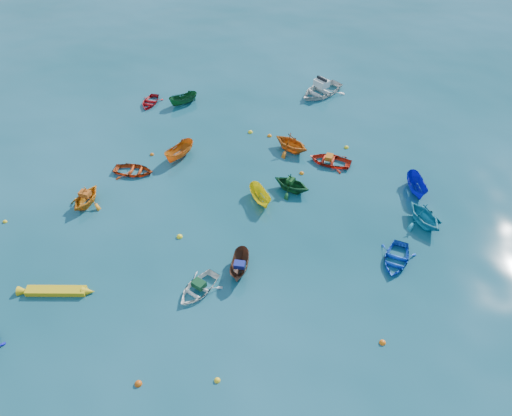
# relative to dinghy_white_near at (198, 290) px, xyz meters

# --- Properties ---
(ground) EXTENTS (160.00, 160.00, 0.00)m
(ground) POSITION_rel_dinghy_white_near_xyz_m (2.45, 2.10, 0.00)
(ground) COLOR #093C47
(ground) RESTS_ON ground
(dinghy_white_near) EXTENTS (3.24, 3.57, 0.61)m
(dinghy_white_near) POSITION_rel_dinghy_white_near_xyz_m (0.00, 0.00, 0.00)
(dinghy_white_near) COLOR white
(dinghy_white_near) RESTS_ON ground
(sampan_brown_mid) EXTENTS (1.06, 2.71, 1.04)m
(sampan_brown_mid) POSITION_rel_dinghy_white_near_xyz_m (2.17, 1.81, 0.00)
(sampan_brown_mid) COLOR #57301F
(sampan_brown_mid) RESTS_ON ground
(dinghy_blue_se) EXTENTS (2.96, 3.55, 0.64)m
(dinghy_blue_se) POSITION_rel_dinghy_white_near_xyz_m (11.49, 3.77, 0.00)
(dinghy_blue_se) COLOR blue
(dinghy_blue_se) RESTS_ON ground
(dinghy_orange_w) EXTENTS (2.84, 3.15, 1.45)m
(dinghy_orange_w) POSITION_rel_dinghy_white_near_xyz_m (-9.22, 6.47, 0.00)
(dinghy_orange_w) COLOR orange
(dinghy_orange_w) RESTS_ON ground
(sampan_yellow_mid) EXTENTS (2.23, 2.85, 1.04)m
(sampan_yellow_mid) POSITION_rel_dinghy_white_near_xyz_m (2.61, 8.31, 0.00)
(sampan_yellow_mid) COLOR yellow
(sampan_yellow_mid) RESTS_ON ground
(dinghy_cyan_se) EXTENTS (3.76, 3.91, 1.59)m
(dinghy_cyan_se) POSITION_rel_dinghy_white_near_xyz_m (13.53, 7.43, 0.00)
(dinghy_cyan_se) COLOR teal
(dinghy_cyan_se) RESTS_ON ground
(dinghy_red_nw) EXTENTS (3.06, 2.24, 0.62)m
(dinghy_red_nw) POSITION_rel_dinghy_white_near_xyz_m (-7.13, 10.31, 0.00)
(dinghy_red_nw) COLOR #BA390F
(dinghy_red_nw) RESTS_ON ground
(sampan_orange_n) EXTENTS (2.37, 3.20, 1.17)m
(sampan_orange_n) POSITION_rel_dinghy_white_near_xyz_m (-4.18, 12.67, 0.00)
(sampan_orange_n) COLOR #CE6313
(sampan_orange_n) RESTS_ON ground
(dinghy_green_n) EXTENTS (3.42, 3.23, 1.43)m
(dinghy_green_n) POSITION_rel_dinghy_white_near_xyz_m (4.65, 9.76, 0.00)
(dinghy_green_n) COLOR #114A22
(dinghy_green_n) RESTS_ON ground
(dinghy_red_ne) EXTENTS (3.61, 2.92, 0.66)m
(dinghy_red_ne) POSITION_rel_dinghy_white_near_xyz_m (7.34, 13.41, 0.00)
(dinghy_red_ne) COLOR red
(dinghy_red_ne) RESTS_ON ground
(sampan_blue_far) EXTENTS (1.56, 3.07, 1.14)m
(sampan_blue_far) POSITION_rel_dinghy_white_near_xyz_m (13.43, 10.76, 0.00)
(sampan_blue_far) COLOR #0D13AA
(sampan_blue_far) RESTS_ON ground
(dinghy_red_far) EXTENTS (2.12, 2.81, 0.55)m
(dinghy_red_far) POSITION_rel_dinghy_white_near_xyz_m (-8.81, 20.32, 0.00)
(dinghy_red_far) COLOR #B90F15
(dinghy_red_far) RESTS_ON ground
(dinghy_orange_far) EXTENTS (3.95, 3.83, 1.59)m
(dinghy_orange_far) POSITION_rel_dinghy_white_near_xyz_m (4.26, 14.70, 0.00)
(dinghy_orange_far) COLOR #CB6113
(dinghy_orange_far) RESTS_ON ground
(sampan_green_far) EXTENTS (2.75, 2.54, 1.05)m
(sampan_green_far) POSITION_rel_dinghy_white_near_xyz_m (-5.80, 20.65, 0.00)
(sampan_green_far) COLOR #114923
(sampan_green_far) RESTS_ON ground
(kayak_yellow) EXTENTS (4.17, 1.11, 0.42)m
(kayak_yellow) POSITION_rel_dinghy_white_near_xyz_m (-8.06, -1.18, 0.00)
(kayak_yellow) COLOR gold
(kayak_yellow) RESTS_ON ground
(motorboat_white) EXTENTS (5.44, 5.56, 1.54)m
(motorboat_white) POSITION_rel_dinghy_white_near_xyz_m (6.31, 24.04, 0.00)
(motorboat_white) COLOR silver
(motorboat_white) RESTS_ON ground
(tarp_green_a) EXTENTS (0.91, 0.84, 0.35)m
(tarp_green_a) POSITION_rel_dinghy_white_near_xyz_m (0.05, 0.09, 0.48)
(tarp_green_a) COLOR #0F3F21
(tarp_green_a) RESTS_ON dinghy_white_near
(tarp_blue_a) EXTENTS (0.65, 0.50, 0.31)m
(tarp_blue_a) POSITION_rel_dinghy_white_near_xyz_m (2.16, 1.66, 0.68)
(tarp_blue_a) COLOR navy
(tarp_blue_a) RESTS_ON sampan_brown_mid
(tarp_orange_a) EXTENTS (0.81, 0.67, 0.35)m
(tarp_orange_a) POSITION_rel_dinghy_white_near_xyz_m (-9.22, 6.51, 0.90)
(tarp_orange_a) COLOR #BD5013
(tarp_orange_a) RESTS_ON dinghy_orange_w
(tarp_green_b) EXTENTS (0.63, 0.70, 0.28)m
(tarp_green_b) POSITION_rel_dinghy_white_near_xyz_m (4.56, 9.80, 0.85)
(tarp_green_b) COLOR #104116
(tarp_green_b) RESTS_ON dinghy_green_n
(tarp_orange_b) EXTENTS (0.67, 0.79, 0.34)m
(tarp_orange_b) POSITION_rel_dinghy_white_near_xyz_m (7.24, 13.43, 0.50)
(tarp_orange_b) COLOR #C05E13
(tarp_orange_b) RESTS_ON dinghy_red_ne
(buoy_or_a) EXTENTS (0.38, 0.38, 0.38)m
(buoy_or_a) POSITION_rel_dinghy_white_near_xyz_m (-1.68, -6.09, 0.00)
(buoy_or_a) COLOR #CE4D0B
(buoy_or_a) RESTS_ON ground
(buoy_ye_a) EXTENTS (0.32, 0.32, 0.32)m
(buoy_ye_a) POSITION_rel_dinghy_white_near_xyz_m (2.12, -5.42, 0.00)
(buoy_ye_a) COLOR yellow
(buoy_ye_a) RESTS_ON ground
(buoy_or_b) EXTENTS (0.35, 0.35, 0.35)m
(buoy_or_b) POSITION_rel_dinghy_white_near_xyz_m (10.34, -2.20, 0.00)
(buoy_or_b) COLOR orange
(buoy_or_b) RESTS_ON ground
(buoy_ye_b) EXTENTS (0.30, 0.30, 0.30)m
(buoy_ye_b) POSITION_rel_dinghy_white_near_xyz_m (-13.99, 4.04, 0.00)
(buoy_ye_b) COLOR yellow
(buoy_ye_b) RESTS_ON ground
(buoy_or_c) EXTENTS (0.32, 0.32, 0.32)m
(buoy_or_c) POSITION_rel_dinghy_white_near_xyz_m (-6.44, 12.70, 0.00)
(buoy_or_c) COLOR #D65F0B
(buoy_or_c) RESTS_ON ground
(buoy_ye_c) EXTENTS (0.39, 0.39, 0.39)m
(buoy_ye_c) POSITION_rel_dinghy_white_near_xyz_m (-2.13, 4.13, 0.00)
(buoy_ye_c) COLOR yellow
(buoy_ye_c) RESTS_ON ground
(buoy_or_d) EXTENTS (0.35, 0.35, 0.35)m
(buoy_or_d) POSITION_rel_dinghy_white_near_xyz_m (5.28, 11.79, 0.00)
(buoy_or_d) COLOR orange
(buoy_or_d) RESTS_ON ground
(buoy_ye_d) EXTENTS (0.39, 0.39, 0.39)m
(buoy_ye_d) POSITION_rel_dinghy_white_near_xyz_m (0.75, 16.80, 0.00)
(buoy_ye_d) COLOR yellow
(buoy_ye_d) RESTS_ON ground
(buoy_or_e) EXTENTS (0.37, 0.37, 0.37)m
(buoy_or_e) POSITION_rel_dinghy_white_near_xyz_m (2.37, 16.46, 0.00)
(buoy_or_e) COLOR orange
(buoy_or_e) RESTS_ON ground
(buoy_ye_e) EXTENTS (0.35, 0.35, 0.35)m
(buoy_ye_e) POSITION_rel_dinghy_white_near_xyz_m (8.60, 15.59, 0.00)
(buoy_ye_e) COLOR yellow
(buoy_ye_e) RESTS_ON ground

